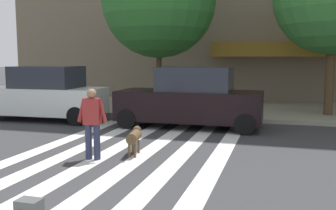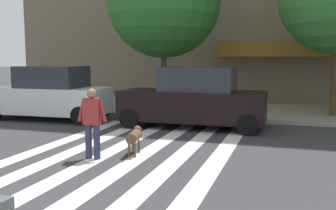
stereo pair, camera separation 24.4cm
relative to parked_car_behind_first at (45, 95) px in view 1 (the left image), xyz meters
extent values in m
plane|color=#353538|center=(3.48, -4.38, -0.96)|extent=(160.00, 160.00, 0.00)
cube|color=gray|center=(3.48, 4.43, -0.89)|extent=(80.00, 6.00, 0.15)
cube|color=silver|center=(2.69, -4.38, -0.96)|extent=(0.45, 11.02, 0.01)
cube|color=silver|center=(3.59, -4.38, -0.96)|extent=(0.45, 11.02, 0.01)
cube|color=silver|center=(4.49, -4.38, -0.96)|extent=(0.45, 11.02, 0.01)
cube|color=silver|center=(5.39, -4.38, -0.96)|extent=(0.45, 11.02, 0.01)
cube|color=silver|center=(6.29, -4.38, -0.96)|extent=(0.45, 11.02, 0.01)
cube|color=silver|center=(7.19, -4.38, -0.96)|extent=(0.45, 11.02, 0.01)
cube|color=olive|center=(8.15, 6.83, 1.79)|extent=(5.79, 1.60, 0.70)
cube|color=silver|center=(-0.05, 0.00, -0.22)|extent=(4.61, 2.00, 0.98)
cube|color=#232833|center=(0.13, 0.00, 0.67)|extent=(2.42, 1.72, 0.80)
cylinder|color=black|center=(-1.87, 0.80, -0.63)|extent=(0.67, 0.24, 0.66)
cylinder|color=black|center=(1.77, -0.80, -0.63)|extent=(0.67, 0.24, 0.66)
cylinder|color=black|center=(1.72, 0.91, -0.63)|extent=(0.67, 0.24, 0.66)
cube|color=black|center=(5.60, 0.00, -0.22)|extent=(4.82, 1.91, 0.98)
cube|color=#232833|center=(5.80, 0.00, 0.67)|extent=(2.41, 1.67, 0.80)
cylinder|color=black|center=(3.68, -0.88, -0.63)|extent=(0.66, 0.22, 0.66)
cylinder|color=black|center=(3.67, 0.85, -0.63)|extent=(0.66, 0.22, 0.66)
cylinder|color=black|center=(7.54, -0.85, -0.63)|extent=(0.66, 0.22, 0.66)
cylinder|color=black|center=(7.53, 0.87, -0.63)|extent=(0.66, 0.22, 0.66)
cylinder|color=#4C3823|center=(3.47, 3.37, 0.83)|extent=(0.25, 0.25, 3.28)
sphere|color=#286628|center=(3.47, 3.37, 3.80)|extent=(4.87, 4.87, 4.87)
cylinder|color=#4C3823|center=(10.36, 3.36, 0.84)|extent=(0.34, 0.34, 3.31)
cylinder|color=#282D4C|center=(4.32, -4.74, -0.55)|extent=(0.17, 0.17, 0.82)
cylinder|color=#282D4C|center=(4.52, -4.71, -0.55)|extent=(0.17, 0.17, 0.82)
cube|color=maroon|center=(4.42, -4.72, 0.16)|extent=(0.41, 0.30, 0.60)
cylinder|color=maroon|center=(4.18, -4.76, 0.19)|extent=(0.23, 0.13, 0.57)
cylinder|color=maroon|center=(4.65, -4.68, 0.19)|extent=(0.23, 0.13, 0.57)
sphere|color=#936B51|center=(4.42, -4.72, 0.57)|extent=(0.25, 0.25, 0.22)
cylinder|color=brown|center=(5.19, -4.09, -0.51)|extent=(0.36, 0.66, 0.26)
sphere|color=brown|center=(5.12, -3.70, -0.41)|extent=(0.23, 0.23, 0.20)
cylinder|color=brown|center=(5.25, -4.50, -0.46)|extent=(0.07, 0.24, 0.16)
cylinder|color=brown|center=(5.08, -3.89, -0.80)|extent=(0.06, 0.06, 0.32)
cylinder|color=brown|center=(5.22, -3.86, -0.80)|extent=(0.06, 0.06, 0.32)
cylinder|color=brown|center=(5.15, -4.32, -0.80)|extent=(0.06, 0.06, 0.32)
cylinder|color=brown|center=(5.29, -4.30, -0.80)|extent=(0.06, 0.06, 0.32)
camera|label=1|loc=(8.48, -12.53, 1.36)|focal=40.96mm
camera|label=2|loc=(8.72, -12.46, 1.36)|focal=40.96mm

